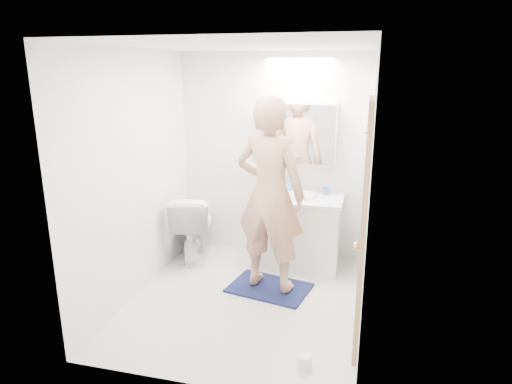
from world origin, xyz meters
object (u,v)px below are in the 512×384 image
(vanity_cabinet, at_px, (299,233))
(toothbrush_cup, at_px, (326,191))
(toilet, at_px, (194,226))
(soap_bottle_b, at_px, (288,184))
(soap_bottle_a, at_px, (272,183))
(person, at_px, (270,195))
(medicine_cabinet, at_px, (297,134))
(toilet_paper_roll, at_px, (305,361))

(vanity_cabinet, height_order, toothbrush_cup, toothbrush_cup)
(toilet, relative_size, soap_bottle_b, 4.51)
(soap_bottle_a, height_order, soap_bottle_b, soap_bottle_a)
(person, bearing_deg, medicine_cabinet, -86.13)
(toothbrush_cup, distance_m, toilet_paper_roll, 2.14)
(vanity_cabinet, bearing_deg, toilet, -174.71)
(vanity_cabinet, height_order, toilet_paper_roll, vanity_cabinet)
(person, height_order, toothbrush_cup, person)
(medicine_cabinet, height_order, toilet_paper_roll, medicine_cabinet)
(vanity_cabinet, xyz_separation_m, toilet, (-1.24, -0.12, 0.01))
(toilet, relative_size, soap_bottle_a, 3.87)
(vanity_cabinet, distance_m, soap_bottle_a, 0.66)
(toilet_paper_roll, bearing_deg, soap_bottle_b, 104.04)
(vanity_cabinet, relative_size, person, 0.46)
(soap_bottle_b, bearing_deg, toothbrush_cup, -2.62)
(toilet, bearing_deg, vanity_cabinet, 173.79)
(toilet, xyz_separation_m, soap_bottle_a, (0.89, 0.27, 0.52))
(medicine_cabinet, bearing_deg, person, -97.81)
(toilet_paper_roll, bearing_deg, toilet, 132.68)
(person, relative_size, soap_bottle_a, 9.31)
(person, distance_m, toothbrush_cup, 0.96)
(toothbrush_cup, xyz_separation_m, toilet_paper_roll, (0.06, -1.98, -0.81))
(vanity_cabinet, bearing_deg, toilet_paper_roll, -79.69)
(medicine_cabinet, bearing_deg, soap_bottle_b, -161.29)
(person, bearing_deg, toilet, -16.24)
(person, xyz_separation_m, toothbrush_cup, (0.47, 0.83, -0.16))
(toilet, bearing_deg, toilet_paper_roll, 121.18)
(toothbrush_cup, bearing_deg, person, -119.53)
(soap_bottle_a, bearing_deg, medicine_cabinet, 12.45)
(soap_bottle_b, bearing_deg, toilet, -164.64)
(toothbrush_cup, bearing_deg, toilet, -169.69)
(medicine_cabinet, xyz_separation_m, toilet, (-1.16, -0.33, -1.10))
(person, xyz_separation_m, soap_bottle_b, (0.03, 0.85, -0.11))
(medicine_cabinet, xyz_separation_m, toilet_paper_roll, (0.41, -2.03, -1.45))
(soap_bottle_b, distance_m, toothbrush_cup, 0.44)
(soap_bottle_a, bearing_deg, vanity_cabinet, -23.07)
(toilet_paper_roll, bearing_deg, soap_bottle_a, 109.12)
(soap_bottle_a, height_order, toothbrush_cup, soap_bottle_a)
(toilet_paper_roll, bearing_deg, medicine_cabinet, 101.46)
(person, height_order, soap_bottle_b, person)
(toilet, relative_size, toothbrush_cup, 8.51)
(person, distance_m, soap_bottle_b, 0.86)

